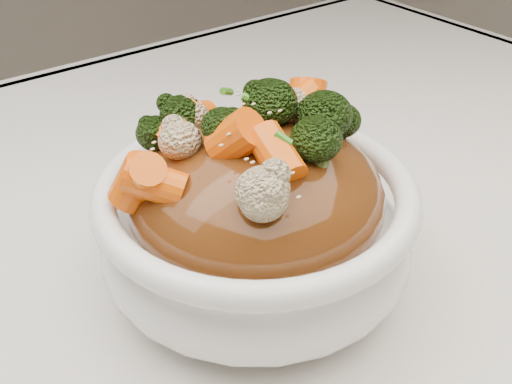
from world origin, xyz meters
TOP-DOWN VIEW (x-y plane):
  - tablecloth at (0.00, 0.00)m, footprint 1.20×0.80m
  - bowl at (0.06, -0.03)m, footprint 0.25×0.25m
  - sauce_base at (0.06, -0.03)m, footprint 0.20×0.20m
  - carrots at (0.06, -0.03)m, footprint 0.20×0.20m
  - broccoli at (0.06, -0.03)m, footprint 0.20×0.20m
  - cauliflower at (0.06, -0.03)m, footprint 0.20×0.20m
  - scallions at (0.06, -0.03)m, footprint 0.15×0.15m
  - sesame_seeds at (0.06, -0.03)m, footprint 0.18×0.18m

SIDE VIEW (x-z plane):
  - tablecloth at x=0.00m, z-range 0.71..0.75m
  - bowl at x=0.06m, z-range 0.75..0.83m
  - sauce_base at x=0.06m, z-range 0.77..0.86m
  - cauliflower at x=0.06m, z-range 0.86..0.89m
  - broccoli at x=0.06m, z-range 0.85..0.90m
  - carrots at x=0.06m, z-range 0.85..0.90m
  - scallions at x=0.06m, z-range 0.87..0.89m
  - sesame_seeds at x=0.06m, z-range 0.87..0.88m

